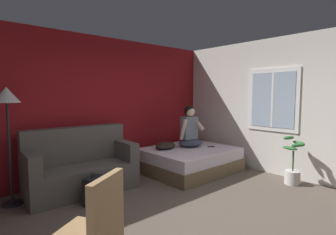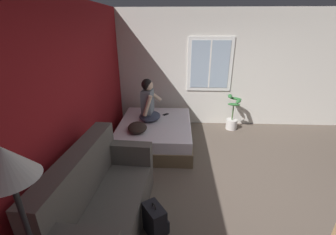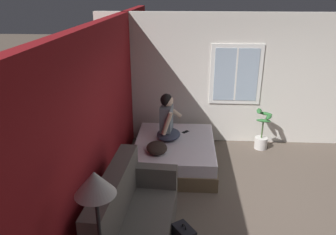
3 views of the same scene
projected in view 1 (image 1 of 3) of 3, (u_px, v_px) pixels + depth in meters
name	position (u px, v px, depth m)	size (l,w,h in m)	color
ground_plane	(194.00, 224.00, 3.23)	(40.00, 40.00, 0.00)	brown
wall_back_accent	(95.00, 107.00, 5.07)	(10.41, 0.16, 2.70)	maroon
wall_side_with_window	(295.00, 107.00, 4.95)	(0.19, 6.51, 2.70)	silver
bed	(190.00, 160.00, 5.44)	(1.81, 1.49, 0.48)	brown
couch	(81.00, 167.00, 4.33)	(1.75, 0.92, 1.04)	#514C47
side_chair	(93.00, 230.00, 2.06)	(0.63, 0.63, 0.98)	#382D23
person_seated	(190.00, 130.00, 5.59)	(0.57, 0.50, 0.88)	#383D51
backpack	(94.00, 191.00, 3.81)	(0.35, 0.34, 0.46)	black
throw_pillow	(166.00, 145.00, 5.36)	(0.48, 0.36, 0.14)	#2D231E
cell_phone	(211.00, 147.00, 5.57)	(0.07, 0.14, 0.01)	black
floor_lamp	(7.00, 106.00, 3.67)	(0.36, 0.36, 1.70)	black
potted_plant	(293.00, 167.00, 4.64)	(0.39, 0.37, 0.85)	silver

